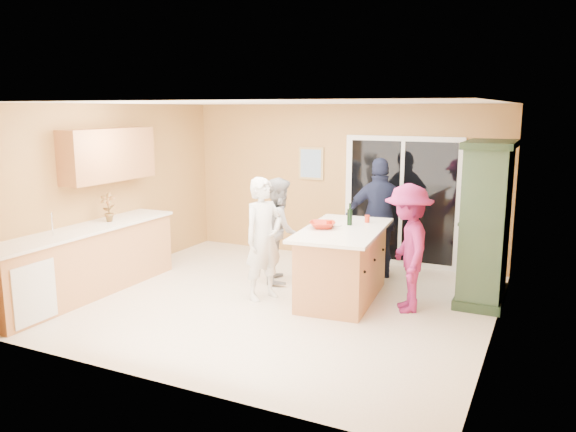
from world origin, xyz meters
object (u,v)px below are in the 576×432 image
at_px(green_hutch, 486,225).
at_px(kitchen_island, 342,266).
at_px(woman_white, 264,239).
at_px(woman_magenta, 408,248).
at_px(woman_grey, 280,230).
at_px(woman_navy, 380,218).

bearing_deg(green_hutch, kitchen_island, -156.97).
xyz_separation_m(woman_white, woman_magenta, (1.84, 0.38, -0.01)).
xyz_separation_m(green_hutch, woman_grey, (-2.83, -0.35, -0.26)).
bearing_deg(woman_grey, green_hutch, -110.22).
xyz_separation_m(woman_white, woman_navy, (1.11, 1.65, 0.08)).
distance_m(green_hutch, woman_magenta, 1.16).
height_order(woman_white, woman_magenta, woman_white).
relative_size(woman_white, woman_magenta, 1.02).
distance_m(woman_grey, woman_navy, 1.53).
bearing_deg(woman_grey, woman_white, 164.21).
xyz_separation_m(kitchen_island, woman_white, (-0.96, -0.44, 0.37)).
bearing_deg(woman_navy, kitchen_island, 60.18).
bearing_deg(woman_magenta, kitchen_island, -116.49).
height_order(kitchen_island, green_hutch, green_hutch).
distance_m(woman_white, woman_navy, 1.99).
relative_size(kitchen_island, woman_magenta, 1.19).
height_order(green_hutch, woman_white, green_hutch).
xyz_separation_m(green_hutch, woman_navy, (-1.56, 0.48, -0.13)).
height_order(green_hutch, woman_magenta, green_hutch).
xyz_separation_m(green_hutch, woman_white, (-2.67, -1.17, -0.21)).
bearing_deg(woman_grey, woman_magenta, -129.46).
relative_size(kitchen_island, woman_grey, 1.25).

